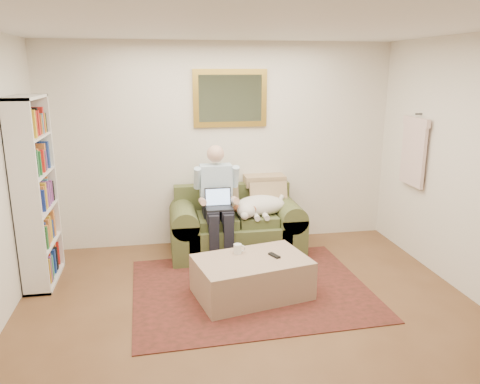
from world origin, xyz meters
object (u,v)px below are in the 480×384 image
object	(u,v)px
ottoman	(252,277)
coffee_mug	(238,249)
sofa	(236,231)
bookshelf	(35,193)
sleeping_dog	(260,205)
laptop	(219,203)
seated_man	(218,204)

from	to	relation	value
ottoman	coffee_mug	distance (m)	0.32
sofa	bookshelf	xyz separation A→B (m)	(-2.22, -0.45, 0.72)
sofa	bookshelf	size ratio (longest dim) A/B	0.82
sleeping_dog	laptop	bearing A→B (deg)	-166.36
ottoman	bookshelf	distance (m)	2.44
seated_man	ottoman	distance (m)	1.18
sofa	seated_man	distance (m)	0.50
ottoman	seated_man	bearing A→B (deg)	100.85
sofa	laptop	bearing A→B (deg)	-138.98
bookshelf	ottoman	bearing A→B (deg)	-19.15
laptop	coffee_mug	bearing A→B (deg)	-84.05
laptop	sleeping_dog	xyz separation A→B (m)	(0.54, 0.13, -0.10)
seated_man	bookshelf	distance (m)	2.02
sleeping_dog	ottoman	size ratio (longest dim) A/B	0.60
ottoman	bookshelf	bearing A→B (deg)	160.85
seated_man	sleeping_dog	size ratio (longest dim) A/B	2.04
sleeping_dog	ottoman	world-z (taller)	sleeping_dog
ottoman	coffee_mug	bearing A→B (deg)	124.72
seated_man	laptop	size ratio (longest dim) A/B	4.33
seated_man	coffee_mug	distance (m)	0.92
sofa	bookshelf	world-z (taller)	bookshelf
laptop	ottoman	world-z (taller)	laptop
sofa	bookshelf	distance (m)	2.38
sleeping_dog	bookshelf	size ratio (longest dim) A/B	0.34
seated_man	coffee_mug	size ratio (longest dim) A/B	13.73
seated_man	bookshelf	xyz separation A→B (m)	(-1.97, -0.30, 0.31)
bookshelf	sofa	bearing A→B (deg)	11.53
seated_man	ottoman	world-z (taller)	seated_man
coffee_mug	sleeping_dog	bearing A→B (deg)	64.76
sofa	sleeping_dog	distance (m)	0.46
coffee_mug	bookshelf	world-z (taller)	bookshelf
seated_man	ottoman	size ratio (longest dim) A/B	1.23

